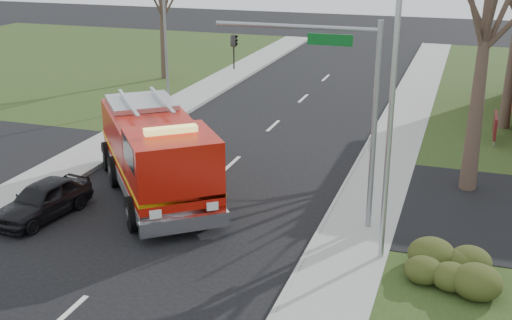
% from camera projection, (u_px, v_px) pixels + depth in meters
% --- Properties ---
extents(ground, '(120.00, 120.00, 0.00)m').
position_uv_depth(ground, '(168.00, 222.00, 21.67)').
color(ground, black).
rests_on(ground, ground).
extents(sidewalk_right, '(2.40, 80.00, 0.15)m').
position_uv_depth(sidewalk_right, '(350.00, 247.00, 19.78)').
color(sidewalk_right, gray).
rests_on(sidewalk_right, ground).
extents(sidewalk_left, '(2.40, 80.00, 0.15)m').
position_uv_depth(sidewalk_left, '(15.00, 197.00, 23.51)').
color(sidewalk_left, gray).
rests_on(sidewalk_left, ground).
extents(health_center_sign, '(0.12, 2.00, 1.40)m').
position_uv_depth(health_center_sign, '(495.00, 125.00, 29.38)').
color(health_center_sign, '#541314').
rests_on(health_center_sign, ground).
extents(hedge_corner, '(2.80, 2.00, 0.90)m').
position_uv_depth(hedge_corner, '(444.00, 261.00, 17.87)').
color(hedge_corner, '#373E16').
rests_on(hedge_corner, lawn_right).
extents(traffic_signal_mast, '(5.29, 0.18, 6.80)m').
position_uv_depth(traffic_signal_mast, '(335.00, 87.00, 19.87)').
color(traffic_signal_mast, gray).
rests_on(traffic_signal_mast, ground).
extents(streetlight_pole, '(1.48, 0.16, 8.40)m').
position_uv_depth(streetlight_pole, '(389.00, 113.00, 17.55)').
color(streetlight_pole, '#B7BABF').
rests_on(streetlight_pole, ground).
extents(utility_pole_far, '(0.14, 0.14, 7.00)m').
position_uv_depth(utility_pole_far, '(166.00, 44.00, 35.05)').
color(utility_pole_far, gray).
rests_on(utility_pole_far, ground).
extents(fire_engine, '(7.39, 8.27, 3.36)m').
position_uv_depth(fire_engine, '(157.00, 156.00, 23.40)').
color(fire_engine, '#AB1107').
rests_on(fire_engine, ground).
extents(parked_car_maroon, '(2.05, 3.94, 1.28)m').
position_uv_depth(parked_car_maroon, '(43.00, 200.00, 21.82)').
color(parked_car_maroon, black).
rests_on(parked_car_maroon, ground).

